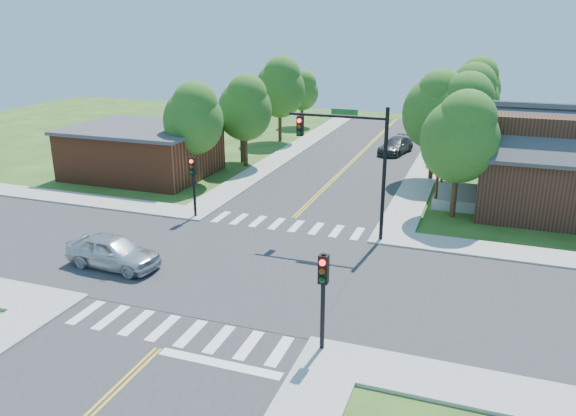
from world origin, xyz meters
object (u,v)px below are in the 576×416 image
at_px(signal_mast_ne, 353,151).
at_px(car_silver, 113,252).
at_px(signal_pole_nw, 193,175).
at_px(house_ne, 567,160).
at_px(signal_pole_se, 323,284).
at_px(car_dgrey, 396,146).

xyz_separation_m(signal_mast_ne, car_silver, (-9.75, -7.64, -4.05)).
xyz_separation_m(signal_pole_nw, house_ne, (20.71, 8.66, 0.67)).
xyz_separation_m(signal_mast_ne, signal_pole_se, (1.69, -11.21, -2.19)).
height_order(signal_pole_nw, house_ne, house_ne).
bearing_deg(house_ne, signal_pole_se, -115.58).
bearing_deg(house_ne, signal_pole_nw, -157.31).
relative_size(signal_pole_nw, house_ne, 0.29).
bearing_deg(car_silver, signal_mast_ne, -47.69).
distance_m(signal_pole_se, house_ne, 22.03).
distance_m(house_ne, car_dgrey, 17.73).
distance_m(signal_pole_se, signal_pole_nw, 15.84).
distance_m(signal_mast_ne, house_ne, 14.23).
bearing_deg(car_dgrey, house_ne, -32.66).
bearing_deg(signal_pole_nw, signal_mast_ne, 0.07).
bearing_deg(car_silver, signal_pole_se, -103.13).
relative_size(house_ne, car_silver, 2.71).
distance_m(signal_pole_nw, house_ne, 22.45).
bearing_deg(car_silver, signal_pole_nw, 2.46).
distance_m(signal_pole_se, car_silver, 12.13).
height_order(signal_pole_nw, car_dgrey, signal_pole_nw).
xyz_separation_m(signal_mast_ne, signal_pole_nw, (-9.51, -0.01, -2.19)).
xyz_separation_m(signal_mast_ne, house_ne, (11.19, 8.65, -1.52)).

